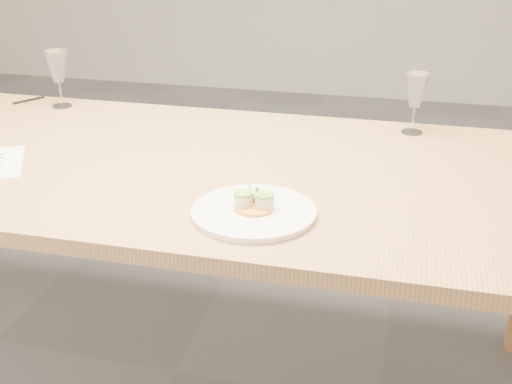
% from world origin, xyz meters
% --- Properties ---
extents(ground, '(7.00, 7.00, 0.00)m').
position_xyz_m(ground, '(0.00, 0.00, 0.00)').
color(ground, slate).
rests_on(ground, ground).
extents(dining_table, '(2.40, 1.00, 0.75)m').
position_xyz_m(dining_table, '(0.00, 0.00, 0.68)').
color(dining_table, tan).
rests_on(dining_table, ground).
extents(dinner_plate, '(0.29, 0.29, 0.07)m').
position_xyz_m(dinner_plate, '(0.35, -0.29, 0.76)').
color(dinner_plate, white).
rests_on(dinner_plate, dining_table).
extents(ballpoint_pen, '(0.07, 0.11, 0.01)m').
position_xyz_m(ballpoint_pen, '(-0.68, 0.43, 0.75)').
color(ballpoint_pen, black).
rests_on(ballpoint_pen, dining_table).
extents(wine_glass_1, '(0.08, 0.08, 0.20)m').
position_xyz_m(wine_glass_1, '(-0.53, 0.40, 0.89)').
color(wine_glass_1, white).
rests_on(wine_glass_1, dining_table).
extents(wine_glass_2, '(0.08, 0.08, 0.19)m').
position_xyz_m(wine_glass_2, '(0.68, 0.40, 0.88)').
color(wine_glass_2, white).
rests_on(wine_glass_2, dining_table).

